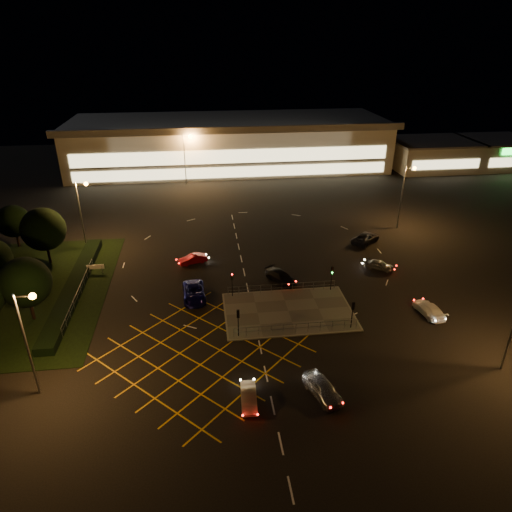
{
  "coord_description": "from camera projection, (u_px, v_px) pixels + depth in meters",
  "views": [
    {
      "loc": [
        -6.99,
        -44.59,
        28.34
      ],
      "look_at": [
        -0.35,
        8.56,
        2.0
      ],
      "focal_mm": 32.0,
      "sensor_mm": 36.0,
      "label": 1
    }
  ],
  "objects": [
    {
      "name": "tree_e",
      "position": [
        25.0,
        282.0,
        48.05
      ],
      "size": [
        5.4,
        5.4,
        7.35
      ],
      "color": "black",
      "rests_on": "ground"
    },
    {
      "name": "pedestrian_island",
      "position": [
        288.0,
        311.0,
        51.41
      ],
      "size": [
        14.0,
        9.0,
        0.12
      ],
      "primitive_type": "cube",
      "color": "#4C4944",
      "rests_on": "ground"
    },
    {
      "name": "streetlight_far_left",
      "position": [
        186.0,
        153.0,
        91.77
      ],
      "size": [
        1.78,
        0.56,
        10.03
      ],
      "color": "slate",
      "rests_on": "ground"
    },
    {
      "name": "streetlight_far_right",
      "position": [
        374.0,
        145.0,
        98.0
      ],
      "size": [
        1.78,
        0.56,
        10.03
      ],
      "color": "slate",
      "rests_on": "ground"
    },
    {
      "name": "car_east_grey",
      "position": [
        366.0,
        238.0,
        68.03
      ],
      "size": [
        5.48,
        5.24,
        1.44
      ],
      "primitive_type": "imported",
      "rotation": [
        0.0,
        0.0,
        2.3
      ],
      "color": "black",
      "rests_on": "ground"
    },
    {
      "name": "car_near_silver",
      "position": [
        323.0,
        388.0,
        39.25
      ],
      "size": [
        3.19,
        4.93,
        1.56
      ],
      "primitive_type": "imported",
      "rotation": [
        0.0,
        0.0,
        0.32
      ],
      "color": "#BABCC2",
      "rests_on": "ground"
    },
    {
      "name": "car_circ_red",
      "position": [
        193.0,
        259.0,
        61.97
      ],
      "size": [
        4.03,
        2.43,
        1.25
      ],
      "primitive_type": "imported",
      "rotation": [
        0.0,
        0.0,
        5.02
      ],
      "color": "maroon",
      "rests_on": "ground"
    },
    {
      "name": "streetlight_nw",
      "position": [
        83.0,
        206.0,
        63.5
      ],
      "size": [
        1.78,
        0.56,
        10.03
      ],
      "color": "slate",
      "rests_on": "ground"
    },
    {
      "name": "signal_ne",
      "position": [
        332.0,
        273.0,
        54.61
      ],
      "size": [
        0.28,
        0.3,
        3.15
      ],
      "color": "black",
      "rests_on": "pedestrian_island"
    },
    {
      "name": "supermarket",
      "position": [
        229.0,
        143.0,
        105.81
      ],
      "size": [
        72.0,
        26.5,
        10.5
      ],
      "color": "beige",
      "rests_on": "ground"
    },
    {
      "name": "tree_c",
      "position": [
        43.0,
        229.0,
        60.16
      ],
      "size": [
        5.76,
        5.76,
        7.84
      ],
      "color": "black",
      "rests_on": "ground"
    },
    {
      "name": "car_approach_white",
      "position": [
        429.0,
        309.0,
        50.67
      ],
      "size": [
        2.44,
        4.78,
        1.33
      ],
      "primitive_type": "imported",
      "rotation": [
        0.0,
        0.0,
        3.27
      ],
      "color": "silver",
      "rests_on": "ground"
    },
    {
      "name": "retail_unit_a",
      "position": [
        431.0,
        154.0,
        104.75
      ],
      "size": [
        18.8,
        14.8,
        6.35
      ],
      "color": "beige",
      "rests_on": "ground"
    },
    {
      "name": "tree_d",
      "position": [
        13.0,
        221.0,
        65.24
      ],
      "size": [
        4.68,
        4.68,
        6.37
      ],
      "color": "black",
      "rests_on": "ground"
    },
    {
      "name": "grass_verge",
      "position": [
        32.0,
        292.0,
        55.2
      ],
      "size": [
        18.0,
        30.0,
        0.08
      ],
      "primitive_type": "cube",
      "color": "black",
      "rests_on": "ground"
    },
    {
      "name": "hedge",
      "position": [
        75.0,
        286.0,
        55.55
      ],
      "size": [
        2.0,
        26.0,
        1.0
      ],
      "primitive_type": "cube",
      "color": "black",
      "rests_on": "ground"
    },
    {
      "name": "car_right_silver",
      "position": [
        379.0,
        265.0,
        60.43
      ],
      "size": [
        3.89,
        3.24,
        1.25
      ],
      "primitive_type": "imported",
      "rotation": [
        0.0,
        0.0,
        1.0
      ],
      "color": "#A8ACB0",
      "rests_on": "ground"
    },
    {
      "name": "car_left_blue",
      "position": [
        194.0,
        293.0,
        53.68
      ],
      "size": [
        2.9,
        5.72,
        1.55
      ],
      "primitive_type": "imported",
      "rotation": [
        0.0,
        0.0,
        0.06
      ],
      "color": "#0E0F56",
      "rests_on": "ground"
    },
    {
      "name": "signal_nw",
      "position": [
        232.0,
        279.0,
        53.28
      ],
      "size": [
        0.28,
        0.3,
        3.15
      ],
      "color": "black",
      "rests_on": "pedestrian_island"
    },
    {
      "name": "car_queue_white",
      "position": [
        249.0,
        397.0,
        38.55
      ],
      "size": [
        1.46,
        3.75,
        1.22
      ],
      "primitive_type": "imported",
      "rotation": [
        0.0,
        0.0,
        6.23
      ],
      "color": "silver",
      "rests_on": "ground"
    },
    {
      "name": "signal_sw",
      "position": [
        238.0,
        318.0,
        46.16
      ],
      "size": [
        0.28,
        0.3,
        3.15
      ],
      "rotation": [
        0.0,
        0.0,
        3.14
      ],
      "color": "black",
      "rests_on": "pedestrian_island"
    },
    {
      "name": "ground",
      "position": [
        268.0,
        303.0,
        52.99
      ],
      "size": [
        180.0,
        180.0,
        0.0
      ],
      "primitive_type": "plane",
      "color": "black",
      "rests_on": "ground"
    },
    {
      "name": "streetlight_sw",
      "position": [
        29.0,
        331.0,
        37.01
      ],
      "size": [
        1.78,
        0.56,
        10.03
      ],
      "color": "slate",
      "rests_on": "ground"
    },
    {
      "name": "streetlight_ne",
      "position": [
        405.0,
        189.0,
        70.62
      ],
      "size": [
        1.78,
        0.56,
        10.03
      ],
      "color": "slate",
      "rests_on": "ground"
    },
    {
      "name": "car_far_dkgrey",
      "position": [
        281.0,
        277.0,
        57.4
      ],
      "size": [
        4.15,
        5.01,
        1.37
      ],
      "primitive_type": "imported",
      "rotation": [
        0.0,
        0.0,
        0.57
      ],
      "color": "black",
      "rests_on": "ground"
    },
    {
      "name": "retail_unit_b",
      "position": [
        496.0,
        152.0,
        106.51
      ],
      "size": [
        14.8,
        14.8,
        6.35
      ],
      "color": "beige",
      "rests_on": "ground"
    },
    {
      "name": "signal_se",
      "position": [
        353.0,
        310.0,
        47.5
      ],
      "size": [
        0.28,
        0.3,
        3.15
      ],
      "rotation": [
        0.0,
        0.0,
        3.14
      ],
      "color": "black",
      "rests_on": "pedestrian_island"
    }
  ]
}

